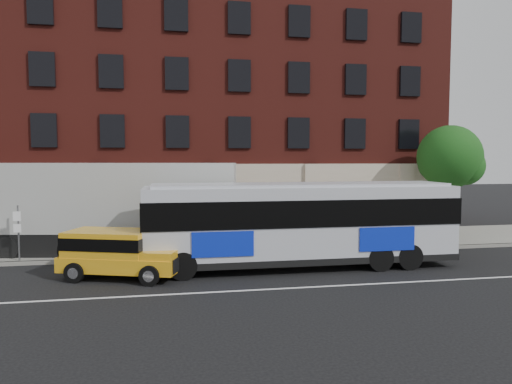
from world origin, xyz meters
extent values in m
plane|color=black|center=(0.00, 0.00, 0.00)|extent=(120.00, 120.00, 0.00)
cube|color=gray|center=(0.00, 9.00, 0.07)|extent=(60.00, 6.00, 0.15)
cube|color=gray|center=(0.00, 6.00, 0.07)|extent=(60.00, 0.25, 0.15)
cube|color=silver|center=(0.00, 0.50, 0.01)|extent=(60.00, 0.12, 0.01)
cube|color=#5B1B15|center=(0.00, 17.00, 7.65)|extent=(30.00, 10.00, 15.00)
cube|color=#C3B29B|center=(0.00, 11.85, 2.15)|extent=(30.00, 0.35, 4.00)
cube|color=#C3B29B|center=(-6.00, 11.75, 2.15)|extent=(0.90, 0.55, 4.00)
cube|color=#C3B29B|center=(0.00, 11.75, 2.15)|extent=(0.90, 0.55, 4.00)
cube|color=#C3B29B|center=(6.00, 11.75, 2.15)|extent=(0.90, 0.55, 4.00)
cube|color=#C3B29B|center=(12.00, 11.75, 2.15)|extent=(0.90, 0.55, 4.00)
cube|color=black|center=(-8.75, 11.92, 5.95)|extent=(1.30, 0.20, 1.80)
cube|color=black|center=(-5.25, 11.92, 5.95)|extent=(1.30, 0.20, 1.80)
cube|color=black|center=(-1.75, 11.92, 5.95)|extent=(1.30, 0.20, 1.80)
cube|color=black|center=(1.75, 11.92, 5.95)|extent=(1.30, 0.20, 1.80)
cube|color=black|center=(5.25, 11.92, 5.95)|extent=(1.30, 0.20, 1.80)
cube|color=black|center=(8.75, 11.92, 5.95)|extent=(1.30, 0.20, 1.80)
cube|color=black|center=(12.25, 11.92, 5.95)|extent=(1.30, 0.20, 1.80)
cube|color=black|center=(-8.75, 11.92, 9.15)|extent=(1.30, 0.20, 1.80)
cube|color=black|center=(-5.25, 11.92, 9.15)|extent=(1.30, 0.20, 1.80)
cube|color=black|center=(-1.75, 11.92, 9.15)|extent=(1.30, 0.20, 1.80)
cube|color=black|center=(1.75, 11.92, 9.15)|extent=(1.30, 0.20, 1.80)
cube|color=black|center=(5.25, 11.92, 9.15)|extent=(1.30, 0.20, 1.80)
cube|color=black|center=(8.75, 11.92, 9.15)|extent=(1.30, 0.20, 1.80)
cube|color=black|center=(12.25, 11.92, 9.15)|extent=(1.30, 0.20, 1.80)
cube|color=black|center=(-8.75, 11.92, 12.35)|extent=(1.30, 0.20, 1.80)
cube|color=black|center=(-5.25, 11.92, 12.35)|extent=(1.30, 0.20, 1.80)
cube|color=black|center=(-1.75, 11.92, 12.35)|extent=(1.30, 0.20, 1.80)
cube|color=black|center=(1.75, 11.92, 12.35)|extent=(1.30, 0.20, 1.80)
cube|color=black|center=(5.25, 11.92, 12.35)|extent=(1.30, 0.20, 1.80)
cube|color=black|center=(8.75, 11.92, 12.35)|extent=(1.30, 0.20, 1.80)
cube|color=black|center=(12.25, 11.92, 12.35)|extent=(1.30, 0.20, 1.80)
cube|color=black|center=(-10.50, 11.78, 1.75)|extent=(2.60, 0.15, 2.80)
cube|color=black|center=(-4.50, 11.78, 1.75)|extent=(2.60, 0.15, 2.80)
cube|color=black|center=(1.50, 11.78, 1.75)|extent=(2.60, 0.15, 2.80)
cube|color=black|center=(7.50, 11.78, 1.75)|extent=(2.60, 0.15, 2.80)
cylinder|color=slate|center=(-8.50, 6.20, 1.25)|extent=(0.07, 0.07, 2.50)
cube|color=white|center=(-8.50, 6.05, 2.05)|extent=(0.30, 0.03, 0.40)
cube|color=white|center=(-8.50, 6.05, 1.55)|extent=(0.30, 0.03, 0.35)
cylinder|color=#372A1B|center=(13.50, 9.50, 1.65)|extent=(0.32, 0.32, 3.00)
sphere|color=#154915|center=(13.50, 9.50, 4.55)|extent=(3.60, 3.60, 3.60)
sphere|color=#154915|center=(14.20, 9.10, 4.05)|extent=(2.20, 2.20, 2.20)
sphere|color=#154915|center=(12.90, 9.90, 4.15)|extent=(2.00, 2.00, 2.00)
cube|color=#B6B9C1|center=(3.00, 3.47, 1.85)|extent=(12.51, 2.66, 2.97)
cube|color=black|center=(3.00, 3.47, 0.47)|extent=(12.56, 2.71, 0.26)
cube|color=#B6B9C1|center=(3.00, 3.47, 3.39)|extent=(11.88, 2.34, 0.12)
cube|color=black|center=(3.00, 3.47, 2.34)|extent=(12.59, 2.74, 1.04)
cube|color=#0C23B4|center=(-0.34, 2.15, 1.30)|extent=(2.29, 0.05, 0.94)
cube|color=#0C23B4|center=(6.13, 4.78, 1.30)|extent=(2.29, 0.05, 0.94)
cylinder|color=black|center=(-1.80, 2.31, 0.52)|extent=(1.04, 0.32, 1.04)
cylinder|color=black|center=(-1.79, 4.66, 0.52)|extent=(1.04, 0.32, 1.04)
cylinder|color=black|center=(5.91, 2.28, 0.52)|extent=(1.04, 0.32, 1.04)
cylinder|color=black|center=(5.92, 4.63, 0.52)|extent=(1.04, 0.32, 1.04)
cylinder|color=black|center=(7.16, 2.27, 0.52)|extent=(1.04, 0.32, 1.04)
cylinder|color=black|center=(7.17, 4.62, 0.52)|extent=(1.04, 0.32, 1.04)
cube|color=#F6AD1A|center=(-4.00, 3.02, 0.59)|extent=(4.73, 3.17, 0.55)
cube|color=#F6AD1A|center=(-4.47, 3.18, 1.32)|extent=(3.43, 2.68, 0.91)
cube|color=black|center=(-4.47, 3.18, 1.37)|extent=(3.47, 2.73, 0.46)
cube|color=#F6AD1A|center=(-2.58, 2.52, 1.00)|extent=(1.86, 2.09, 0.27)
cube|color=black|center=(-1.92, 2.28, 0.64)|extent=(0.54, 1.39, 0.50)
cylinder|color=black|center=(-6.19, 3.79, 1.00)|extent=(0.42, 0.72, 0.69)
cylinder|color=black|center=(-2.97, 1.71, 0.36)|extent=(0.77, 0.48, 0.73)
cylinder|color=silver|center=(-2.97, 1.71, 0.36)|extent=(0.47, 0.39, 0.40)
cylinder|color=black|center=(-2.37, 3.39, 0.36)|extent=(0.77, 0.48, 0.73)
cylinder|color=silver|center=(-2.37, 3.39, 0.36)|extent=(0.47, 0.39, 0.40)
cylinder|color=black|center=(-5.63, 2.64, 0.36)|extent=(0.77, 0.48, 0.73)
cylinder|color=silver|center=(-5.63, 2.64, 0.36)|extent=(0.47, 0.39, 0.40)
cylinder|color=black|center=(-5.03, 4.33, 0.36)|extent=(0.77, 0.48, 0.73)
cylinder|color=silver|center=(-5.03, 4.33, 0.36)|extent=(0.47, 0.39, 0.40)
cube|color=black|center=(-5.54, 7.52, 0.58)|extent=(12.97, 4.71, 1.17)
cube|color=#B6B7B3|center=(-5.54, 7.52, 2.70)|extent=(12.98, 4.76, 3.07)
cylinder|color=black|center=(-10.03, 9.55, 0.53)|extent=(1.10, 0.48, 1.06)
cylinder|color=black|center=(-9.20, 6.93, 0.53)|extent=(1.10, 0.48, 1.06)
cylinder|color=black|center=(-8.78, 9.33, 0.53)|extent=(1.10, 0.48, 1.06)
cylinder|color=black|center=(-2.31, 5.72, 0.53)|extent=(1.10, 0.48, 1.06)
cylinder|color=black|center=(-1.89, 8.12, 0.53)|extent=(1.10, 0.48, 1.06)
cylinder|color=black|center=(-1.06, 5.50, 0.53)|extent=(1.10, 0.48, 1.06)
cylinder|color=black|center=(-0.63, 7.90, 0.53)|extent=(1.10, 0.48, 1.06)
camera|label=1|loc=(-2.27, -14.82, 4.42)|focal=32.95mm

